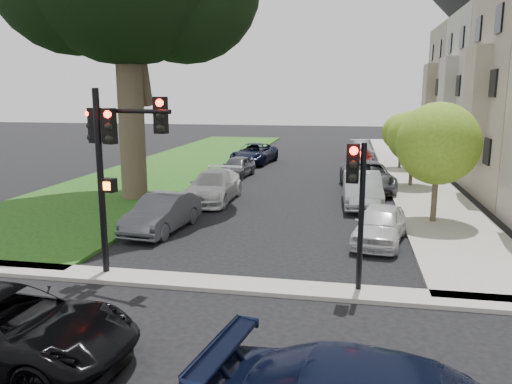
% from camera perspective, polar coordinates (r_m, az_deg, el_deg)
% --- Properties ---
extents(ground, '(140.00, 140.00, 0.00)m').
position_cam_1_polar(ground, '(11.77, -4.68, -14.36)').
color(ground, black).
rests_on(ground, ground).
extents(grass_strip, '(8.00, 44.00, 0.12)m').
position_cam_1_polar(grass_strip, '(36.57, -8.36, 3.22)').
color(grass_strip, '#1C3312').
rests_on(grass_strip, ground).
extents(sidewalk_right, '(3.50, 44.00, 0.12)m').
position_cam_1_polar(sidewalk_right, '(34.80, 17.01, 2.45)').
color(sidewalk_right, '#9D988E').
rests_on(sidewalk_right, ground).
extents(sidewalk_cross, '(60.00, 1.00, 0.12)m').
position_cam_1_polar(sidewalk_cross, '(13.52, -2.41, -10.56)').
color(sidewalk_cross, '#9D988E').
rests_on(sidewalk_cross, ground).
extents(house_d, '(7.70, 7.55, 15.97)m').
position_cam_1_polar(house_d, '(41.87, 24.57, 12.79)').
color(house_d, gray).
rests_on(house_d, ground).
extents(small_tree_a, '(3.18, 3.18, 4.76)m').
position_cam_1_polar(small_tree_a, '(20.46, 20.09, 5.20)').
color(small_tree_a, brown).
rests_on(small_tree_a, ground).
extents(small_tree_b, '(2.79, 2.79, 4.18)m').
position_cam_1_polar(small_tree_b, '(28.33, 17.51, 6.07)').
color(small_tree_b, brown).
rests_on(small_tree_b, ground).
extents(small_tree_c, '(2.53, 2.53, 3.79)m').
position_cam_1_polar(small_tree_c, '(34.85, 16.27, 6.58)').
color(small_tree_c, brown).
rests_on(small_tree_c, ground).
extents(traffic_signal_main, '(2.55, 0.76, 5.21)m').
position_cam_1_polar(traffic_signal_main, '(14.02, -15.98, 4.74)').
color(traffic_signal_main, black).
rests_on(traffic_signal_main, ground).
extents(traffic_signal_secondary, '(0.49, 0.40, 3.89)m').
position_cam_1_polar(traffic_signal_secondary, '(12.63, 11.46, 0.23)').
color(traffic_signal_secondary, black).
rests_on(traffic_signal_secondary, ground).
extents(car_cross_near, '(5.31, 2.63, 1.45)m').
position_cam_1_polar(car_cross_near, '(10.86, -27.11, -13.69)').
color(car_cross_near, black).
rests_on(car_cross_near, ground).
extents(car_parked_0, '(2.23, 4.07, 1.31)m').
position_cam_1_polar(car_parked_0, '(17.63, 13.98, -3.63)').
color(car_parked_0, silver).
rests_on(car_parked_0, ground).
extents(car_parked_1, '(1.83, 4.74, 1.54)m').
position_cam_1_polar(car_parked_1, '(23.20, 12.01, 0.29)').
color(car_parked_1, '#999BA0').
rests_on(car_parked_1, ground).
extents(car_parked_2, '(3.03, 5.67, 1.51)m').
position_cam_1_polar(car_parked_2, '(27.06, 12.57, 1.77)').
color(car_parked_2, '#3F4247').
rests_on(car_parked_2, ground).
extents(car_parked_3, '(1.93, 4.10, 1.36)m').
position_cam_1_polar(car_parked_3, '(35.29, 11.82, 3.83)').
color(car_parked_3, maroon).
rests_on(car_parked_3, ground).
extents(car_parked_4, '(2.06, 4.52, 1.28)m').
position_cam_1_polar(car_parked_4, '(41.38, 11.93, 4.83)').
color(car_parked_4, '#999BA0').
rests_on(car_parked_4, ground).
extents(car_parked_5, '(1.86, 4.31, 1.38)m').
position_cam_1_polar(car_parked_5, '(18.91, -10.67, -2.38)').
color(car_parked_5, '#3F4247').
rests_on(car_parked_5, ground).
extents(car_parked_6, '(2.05, 5.00, 1.45)m').
position_cam_1_polar(car_parked_6, '(23.78, -4.89, 0.65)').
color(car_parked_6, silver).
rests_on(car_parked_6, ground).
extents(car_parked_7, '(1.88, 3.88, 1.28)m').
position_cam_1_polar(car_parked_7, '(30.75, -2.16, 2.92)').
color(car_parked_7, '#3F4247').
rests_on(car_parked_7, ground).
extents(car_parked_8, '(3.06, 5.54, 1.47)m').
position_cam_1_polar(car_parked_8, '(36.57, -0.20, 4.41)').
color(car_parked_8, black).
rests_on(car_parked_8, ground).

